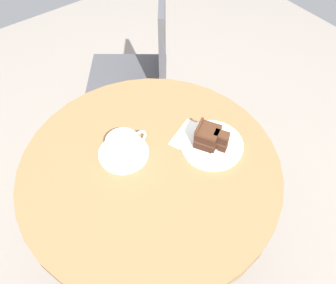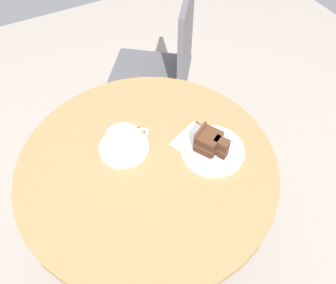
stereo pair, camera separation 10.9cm
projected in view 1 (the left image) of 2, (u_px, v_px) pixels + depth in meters
The scene contains 10 objects.
ground_plane at pixel (156, 255), 1.64m from camera, with size 4.40×4.40×0.01m, color gray.
cafe_table at pixel (151, 186), 1.18m from camera, with size 0.81×0.81×0.71m.
saucer at pixel (124, 153), 1.11m from camera, with size 0.16×0.16×0.01m.
coffee_cup at pixel (124, 146), 1.09m from camera, with size 0.14×0.10×0.06m.
teaspoon at pixel (137, 150), 1.11m from camera, with size 0.02×0.10×0.00m.
cake_plate at pixel (212, 145), 1.13m from camera, with size 0.20×0.20×0.01m.
cake_slice at pixel (209, 137), 1.10m from camera, with size 0.09×0.11×0.08m.
fork at pixel (212, 155), 1.10m from camera, with size 0.16×0.05×0.00m.
napkin at pixel (197, 140), 1.15m from camera, with size 0.17×0.18×0.00m.
cafe_chair at pixel (144, 66), 1.68m from camera, with size 0.53×0.53×0.88m.
Camera 1 is at (-0.33, -0.54, 1.60)m, focal length 38.00 mm.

